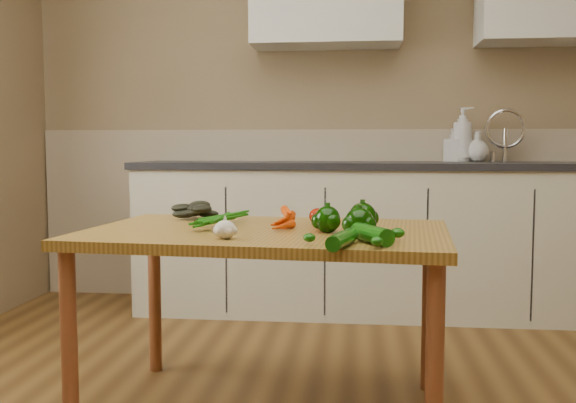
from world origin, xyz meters
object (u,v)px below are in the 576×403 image
Objects in this scene: tomato_a at (318,216)px; tomato_c at (364,220)px; pepper_b at (362,217)px; table at (267,250)px; pepper_c at (359,223)px; tomato_b at (358,217)px; soap_bottle_b at (452,145)px; zucchini_b at (343,239)px; garlic_bulb at (225,230)px; pepper_a at (327,220)px; soap_bottle_a at (462,134)px; soap_bottle_c at (477,147)px; zucchini_a at (372,234)px; leafy_greens at (193,208)px; carrot_bunch at (264,219)px.

tomato_c is at bearing -28.27° from tomato_a.
table is at bearing 178.54° from pepper_b.
pepper_c reaches higher than tomato_b.
soap_bottle_b reaches higher than zucchini_b.
pepper_c is at bearing -65.19° from tomato_a.
table is 0.37m from tomato_c.
garlic_bulb is 0.37m from pepper_a.
tomato_a reaches higher than zucchini_b.
soap_bottle_c is at bearing -93.64° from soap_bottle_a.
tomato_b is at bearing 85.04° from soap_bottle_b.
pepper_c is 0.25m from tomato_c.
soap_bottle_b is 2.21× the size of pepper_a.
garlic_bulb is 0.44m from pepper_c.
pepper_c reaches higher than garlic_bulb.
soap_bottle_a is at bearing 71.81° from pepper_c.
zucchini_a is (-0.58, -2.02, -0.35)m from soap_bottle_a.
leafy_greens is 0.54m from tomato_a.
zucchini_a is at bearing -67.30° from tomato_a.
tomato_c is 0.38m from zucchini_a.
carrot_bunch is 0.41m from leafy_greens.
soap_bottle_c reaches higher than tomato_b.
tomato_a is (-0.72, -1.55, -0.28)m from soap_bottle_b.
pepper_a is (0.57, -0.36, -0.00)m from leafy_greens.
zucchini_a is at bearing -37.48° from carrot_bunch.
pepper_a is 0.19m from tomato_c.
pepper_b reaches higher than pepper_a.
soap_bottle_a is 2.02m from pepper_c.
soap_bottle_b is 2.99× the size of tomato_c.
garlic_bulb is at bearing 174.49° from zucchini_a.
tomato_c is (0.02, 0.25, -0.02)m from pepper_c.
leafy_greens reaches higher than garlic_bulb.
pepper_b is (-0.55, -1.73, -0.26)m from soap_bottle_b.
garlic_bulb is at bearing -135.46° from tomato_b.
tomato_a is at bearing 112.70° from zucchini_a.
carrot_bunch is 0.37m from tomato_b.
soap_bottle_a is 2.13m from zucchini_a.
tomato_c is at bearing 48.42° from pepper_a.
pepper_a is 0.26m from tomato_b.
tomato_a is at bearing 134.00° from pepper_b.
carrot_bunch is 3.86× the size of tomato_b.
soap_bottle_a is 1.96m from pepper_a.
pepper_c is (0.35, -0.22, 0.02)m from carrot_bunch.
pepper_b is (-0.70, -1.72, -0.25)m from soap_bottle_c.
tomato_c is (-0.55, -1.65, -0.28)m from soap_bottle_b.
tomato_b and zucchini_a have the same top height.
soap_bottle_a is 1.79m from tomato_c.
leafy_greens is 0.68m from pepper_a.
leafy_greens is 0.69m from tomato_b.
carrot_bunch is 0.42m from pepper_c.
carrot_bunch is at bearing 74.96° from garlic_bulb.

